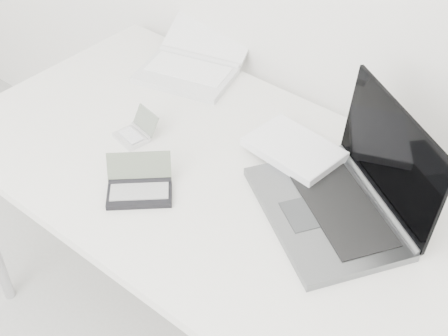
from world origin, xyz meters
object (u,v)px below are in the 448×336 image
Objects in this scene: desk at (243,197)px; laptop_large at (333,185)px; palmtop_charcoal at (139,187)px; netbook_open_white at (193,63)px.

desk is 2.91× the size of laptop_large.
palmtop_charcoal is (-0.37, -0.28, -0.03)m from laptop_large.
desk is at bearing 4.21° from palmtop_charcoal.
laptop_large reaches higher than palmtop_charcoal.
netbook_open_white reaches higher than desk.
laptop_large is 0.47m from palmtop_charcoal.
palmtop_charcoal is at bearing -132.48° from desk.
desk is at bearing -50.40° from netbook_open_white.
netbook_open_white is (-0.45, 0.31, 0.07)m from desk.
netbook_open_white is at bearing -166.72° from laptop_large.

